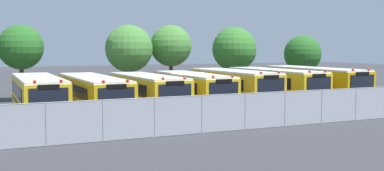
{
  "coord_description": "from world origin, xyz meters",
  "views": [
    {
      "loc": [
        -13.94,
        -30.25,
        4.26
      ],
      "look_at": [
        -0.04,
        0.0,
        1.6
      ],
      "focal_mm": 44.94,
      "sensor_mm": 36.0,
      "label": 1
    }
  ],
  "objects_px": {
    "school_bus_0": "(38,95)",
    "tree_3": "(172,46)",
    "tree_5": "(302,53)",
    "school_bus_2": "(147,91)",
    "school_bus_3": "(193,89)",
    "school_bus_4": "(234,86)",
    "tree_2": "(127,48)",
    "tree_1": "(22,47)",
    "tree_4": "(236,50)",
    "school_bus_6": "(314,83)",
    "school_bus_1": "(93,94)",
    "school_bus_5": "(275,85)"
  },
  "relations": [
    {
      "from": "school_bus_3",
      "to": "school_bus_1",
      "type": "bearing_deg",
      "value": 3.89
    },
    {
      "from": "school_bus_0",
      "to": "tree_5",
      "type": "relative_size",
      "value": 1.92
    },
    {
      "from": "school_bus_1",
      "to": "school_bus_5",
      "type": "height_order",
      "value": "school_bus_5"
    },
    {
      "from": "school_bus_0",
      "to": "tree_1",
      "type": "height_order",
      "value": "tree_1"
    },
    {
      "from": "school_bus_5",
      "to": "tree_2",
      "type": "bearing_deg",
      "value": -48.05
    },
    {
      "from": "tree_2",
      "to": "tree_5",
      "type": "xyz_separation_m",
      "value": [
        18.52,
        0.38,
        -0.55
      ]
    },
    {
      "from": "school_bus_2",
      "to": "school_bus_4",
      "type": "xyz_separation_m",
      "value": [
        6.85,
        0.4,
        0.08
      ]
    },
    {
      "from": "school_bus_2",
      "to": "tree_3",
      "type": "relative_size",
      "value": 1.51
    },
    {
      "from": "school_bus_1",
      "to": "school_bus_0",
      "type": "bearing_deg",
      "value": -3.28
    },
    {
      "from": "school_bus_6",
      "to": "school_bus_1",
      "type": "bearing_deg",
      "value": 0.78
    },
    {
      "from": "school_bus_4",
      "to": "school_bus_0",
      "type": "bearing_deg",
      "value": 0.14
    },
    {
      "from": "school_bus_3",
      "to": "school_bus_4",
      "type": "relative_size",
      "value": 1.03
    },
    {
      "from": "tree_1",
      "to": "tree_4",
      "type": "relative_size",
      "value": 0.97
    },
    {
      "from": "tree_3",
      "to": "tree_5",
      "type": "bearing_deg",
      "value": -0.11
    },
    {
      "from": "tree_5",
      "to": "school_bus_2",
      "type": "bearing_deg",
      "value": -154.08
    },
    {
      "from": "school_bus_0",
      "to": "tree_3",
      "type": "xyz_separation_m",
      "value": [
        12.79,
        9.67,
        3.0
      ]
    },
    {
      "from": "school_bus_6",
      "to": "tree_3",
      "type": "relative_size",
      "value": 1.68
    },
    {
      "from": "school_bus_1",
      "to": "school_bus_6",
      "type": "xyz_separation_m",
      "value": [
        17.49,
        0.09,
        0.13
      ]
    },
    {
      "from": "school_bus_2",
      "to": "school_bus_6",
      "type": "bearing_deg",
      "value": 178.78
    },
    {
      "from": "school_bus_3",
      "to": "tree_5",
      "type": "height_order",
      "value": "tree_5"
    },
    {
      "from": "tree_1",
      "to": "school_bus_5",
      "type": "bearing_deg",
      "value": -29.27
    },
    {
      "from": "school_bus_6",
      "to": "tree_1",
      "type": "bearing_deg",
      "value": -24.55
    },
    {
      "from": "school_bus_5",
      "to": "tree_3",
      "type": "relative_size",
      "value": 1.61
    },
    {
      "from": "school_bus_3",
      "to": "school_bus_6",
      "type": "xyz_separation_m",
      "value": [
        10.41,
        -0.21,
        0.12
      ]
    },
    {
      "from": "school_bus_5",
      "to": "tree_4",
      "type": "relative_size",
      "value": 1.62
    },
    {
      "from": "school_bus_5",
      "to": "tree_2",
      "type": "distance_m",
      "value": 13.0
    },
    {
      "from": "school_bus_5",
      "to": "school_bus_6",
      "type": "bearing_deg",
      "value": 177.47
    },
    {
      "from": "school_bus_0",
      "to": "school_bus_6",
      "type": "relative_size",
      "value": 1.0
    },
    {
      "from": "tree_4",
      "to": "tree_5",
      "type": "relative_size",
      "value": 1.13
    },
    {
      "from": "school_bus_2",
      "to": "tree_1",
      "type": "relative_size",
      "value": 1.57
    },
    {
      "from": "tree_2",
      "to": "school_bus_3",
      "type": "bearing_deg",
      "value": -78.3
    },
    {
      "from": "school_bus_4",
      "to": "tree_5",
      "type": "bearing_deg",
      "value": -145.71
    },
    {
      "from": "tree_1",
      "to": "tree_4",
      "type": "xyz_separation_m",
      "value": [
        19.59,
        0.55,
        -0.24
      ]
    },
    {
      "from": "school_bus_2",
      "to": "tree_1",
      "type": "height_order",
      "value": "tree_1"
    },
    {
      "from": "tree_3",
      "to": "tree_5",
      "type": "distance_m",
      "value": 14.25
    },
    {
      "from": "school_bus_5",
      "to": "school_bus_2",
      "type": "bearing_deg",
      "value": -0.56
    },
    {
      "from": "school_bus_0",
      "to": "tree_1",
      "type": "bearing_deg",
      "value": -89.15
    },
    {
      "from": "school_bus_6",
      "to": "tree_5",
      "type": "distance_m",
      "value": 11.75
    },
    {
      "from": "school_bus_2",
      "to": "tree_2",
      "type": "xyz_separation_m",
      "value": [
        1.57,
        9.38,
        2.87
      ]
    },
    {
      "from": "school_bus_2",
      "to": "tree_5",
      "type": "height_order",
      "value": "tree_5"
    },
    {
      "from": "school_bus_3",
      "to": "tree_2",
      "type": "distance_m",
      "value": 9.76
    },
    {
      "from": "school_bus_1",
      "to": "school_bus_5",
      "type": "xyz_separation_m",
      "value": [
        13.89,
        0.17,
        0.09
      ]
    },
    {
      "from": "tree_3",
      "to": "tree_2",
      "type": "bearing_deg",
      "value": -174.59
    },
    {
      "from": "school_bus_2",
      "to": "tree_2",
      "type": "distance_m",
      "value": 9.94
    },
    {
      "from": "tree_5",
      "to": "school_bus_0",
      "type": "bearing_deg",
      "value": -160.36
    },
    {
      "from": "school_bus_4",
      "to": "tree_2",
      "type": "height_order",
      "value": "tree_2"
    },
    {
      "from": "school_bus_1",
      "to": "tree_2",
      "type": "height_order",
      "value": "tree_2"
    },
    {
      "from": "school_bus_3",
      "to": "tree_4",
      "type": "bearing_deg",
      "value": -131.03
    },
    {
      "from": "school_bus_3",
      "to": "school_bus_6",
      "type": "height_order",
      "value": "school_bus_6"
    },
    {
      "from": "school_bus_6",
      "to": "school_bus_4",
      "type": "bearing_deg",
      "value": -2.38
    }
  ]
}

